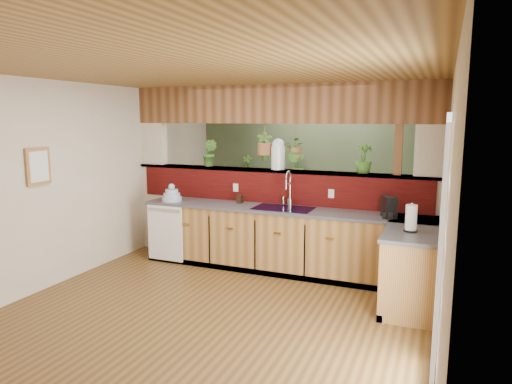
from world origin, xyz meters
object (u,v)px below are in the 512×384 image
at_px(faucet, 289,187).
at_px(coffee_maker, 389,208).
at_px(glass_jar, 278,154).
at_px(soap_dispenser, 240,197).
at_px(paper_towel, 411,219).
at_px(shelving_console, 271,203).
at_px(dish_stack, 172,196).

relative_size(faucet, coffee_maker, 1.93).
height_order(coffee_maker, glass_jar, glass_jar).
bearing_deg(faucet, soap_dispenser, -178.36).
bearing_deg(glass_jar, paper_towel, -29.31).
height_order(coffee_maker, shelving_console, coffee_maker).
distance_m(glass_jar, shelving_console, 2.35).
bearing_deg(dish_stack, soap_dispenser, 13.63).
height_order(glass_jar, shelving_console, glass_jar).
xyz_separation_m(soap_dispenser, glass_jar, (0.50, 0.24, 0.63)).
height_order(dish_stack, paper_towel, paper_towel).
height_order(paper_towel, glass_jar, glass_jar).
bearing_deg(soap_dispenser, shelving_console, 98.34).
distance_m(dish_stack, glass_jar, 1.70).
bearing_deg(paper_towel, shelving_console, 132.59).
height_order(faucet, dish_stack, faucet).
xyz_separation_m(dish_stack, glass_jar, (1.51, 0.49, 0.63)).
xyz_separation_m(dish_stack, coffee_maker, (3.13, 0.05, 0.04)).
relative_size(paper_towel, shelving_console, 0.20).
xyz_separation_m(soap_dispenser, paper_towel, (2.43, -0.84, 0.06)).
height_order(faucet, glass_jar, glass_jar).
distance_m(soap_dispenser, shelving_console, 2.22).
bearing_deg(paper_towel, faucet, 153.02).
xyz_separation_m(dish_stack, paper_towel, (3.44, -0.59, 0.06)).
bearing_deg(glass_jar, soap_dispenser, -153.83).
relative_size(soap_dispenser, shelving_console, 0.11).
distance_m(faucet, dish_stack, 1.78).
distance_m(soap_dispenser, coffee_maker, 2.13).
xyz_separation_m(coffee_maker, glass_jar, (-1.63, 0.44, 0.59)).
height_order(coffee_maker, paper_towel, paper_towel).
distance_m(faucet, glass_jar, 0.55).
height_order(faucet, coffee_maker, faucet).
relative_size(coffee_maker, paper_towel, 0.84).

